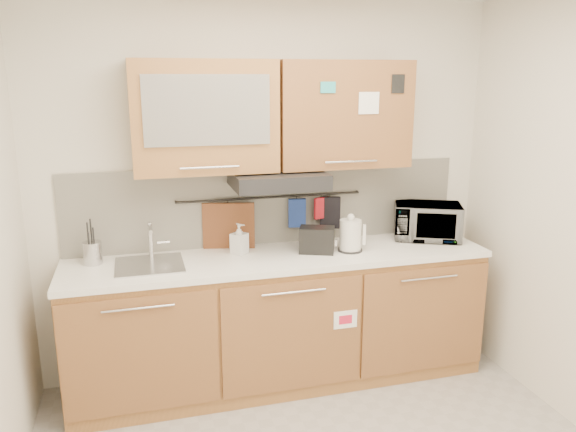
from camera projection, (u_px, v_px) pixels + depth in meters
wall_back at (269, 190)px, 3.94m from camera, size 3.20×0.00×3.20m
base_cabinet at (281, 326)px, 3.87m from camera, size 2.80×0.64×0.88m
countertop at (280, 258)px, 3.74m from camera, size 2.82×0.62×0.04m
backsplash at (270, 204)px, 3.95m from camera, size 2.80×0.02×0.56m
upper_cabinets at (274, 115)px, 3.64m from camera, size 1.82×0.37×0.70m
range_hood at (278, 180)px, 3.67m from camera, size 0.60×0.46×0.10m
sink at (150, 265)px, 3.53m from camera, size 0.42×0.40×0.26m
utensil_rail at (271, 197)px, 3.90m from camera, size 1.30×0.02×0.02m
utensil_crock at (93, 253)px, 3.54m from camera, size 0.15×0.15×0.29m
kettle at (351, 236)px, 3.80m from camera, size 0.20×0.20×0.26m
toaster at (317, 240)px, 3.77m from camera, size 0.27×0.22×0.18m
microwave at (427, 221)px, 4.09m from camera, size 0.56×0.48×0.26m
soap_bottle at (239, 239)px, 3.74m from camera, size 0.13×0.13×0.21m
cutting_board at (229, 234)px, 3.86m from camera, size 0.35×0.11×0.44m
oven_mitt at (297, 213)px, 3.96m from camera, size 0.13×0.05×0.20m
dark_pouch at (330, 213)px, 4.03m from camera, size 0.15×0.09×0.23m
pot_holder at (322, 208)px, 4.00m from camera, size 0.12×0.05×0.15m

